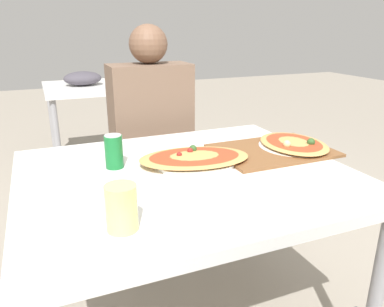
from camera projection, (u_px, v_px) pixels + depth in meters
dining_table at (186, 189)px, 1.37m from camera, size 1.16×0.98×0.73m
chair_far_seated at (147, 154)px, 2.16m from camera, size 0.40×0.40×0.91m
person_seated at (152, 124)px, 1.99m from camera, size 0.42×0.24×1.23m
pizza_main at (194, 159)px, 1.42m from camera, size 0.46×0.33×0.05m
soda_can at (114, 151)px, 1.37m from camera, size 0.07×0.07×0.12m
drink_glass at (122, 208)px, 0.95m from camera, size 0.08×0.08×0.12m
serving_tray at (272, 150)px, 1.56m from camera, size 0.47×0.34×0.01m
pizza_second at (294, 144)px, 1.59m from camera, size 0.29×0.37×0.06m
background_table at (105, 90)px, 3.34m from camera, size 1.10×0.80×0.85m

